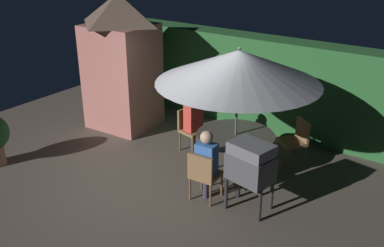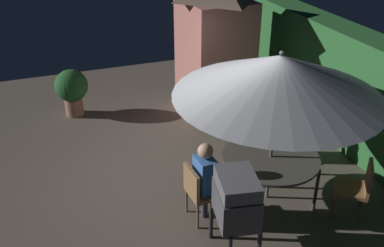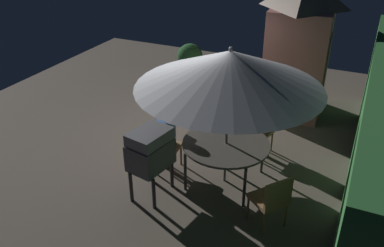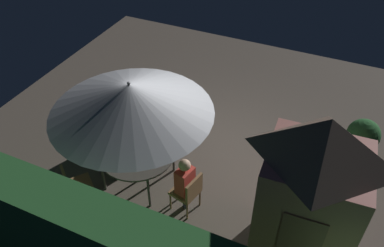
{
  "view_description": "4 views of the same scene",
  "coord_description": "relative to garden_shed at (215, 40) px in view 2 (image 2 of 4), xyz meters",
  "views": [
    {
      "loc": [
        4.67,
        -5.39,
        4.22
      ],
      "look_at": [
        0.48,
        0.49,
        1.12
      ],
      "focal_mm": 41.44,
      "sensor_mm": 36.0,
      "label": 1
    },
    {
      "loc": [
        5.76,
        -1.81,
        4.34
      ],
      "look_at": [
        0.2,
        0.22,
        1.12
      ],
      "focal_mm": 40.75,
      "sensor_mm": 36.0,
      "label": 2
    },
    {
      "loc": [
        6.47,
        3.09,
        4.28
      ],
      "look_at": [
        0.86,
        0.52,
        0.93
      ],
      "focal_mm": 37.8,
      "sensor_mm": 36.0,
      "label": 3
    },
    {
      "loc": [
        -2.26,
        5.73,
        6.07
      ],
      "look_at": [
        0.12,
        0.49,
        1.27
      ],
      "focal_mm": 36.28,
      "sensor_mm": 36.0,
      "label": 4
    }
  ],
  "objects": [
    {
      "name": "chair_toward_hedge",
      "position": [
        4.08,
        0.56,
        -1.04
      ],
      "size": [
        0.65,
        0.65,
        0.9
      ],
      "color": "olive",
      "rests_on": "ground"
    },
    {
      "name": "chair_far_side",
      "position": [
        3.37,
        -1.63,
        -1.04
      ],
      "size": [
        0.49,
        0.5,
        0.9
      ],
      "color": "olive",
      "rests_on": "ground"
    },
    {
      "name": "hedge_backdrop",
      "position": [
        2.31,
        1.85,
        -0.5
      ],
      "size": [
        7.2,
        0.67,
        2.11
      ],
      "color": "#28602D",
      "rests_on": "ground"
    },
    {
      "name": "chair_near_shed",
      "position": [
        2.05,
        -0.18,
        -1.04
      ],
      "size": [
        0.55,
        0.55,
        0.9
      ],
      "color": "olive",
      "rests_on": "ground"
    },
    {
      "name": "person_in_blue",
      "position": [
        3.36,
        -1.55,
        -0.77
      ],
      "size": [
        0.36,
        0.26,
        1.26
      ],
      "color": "#3866B2",
      "rests_on": "ground"
    },
    {
      "name": "ground_plane",
      "position": [
        2.31,
        -1.65,
        -1.56
      ],
      "size": [
        11.0,
        11.0,
        0.0
      ],
      "primitive_type": "plane",
      "color": "brown"
    },
    {
      "name": "person_in_red",
      "position": [
        2.13,
        -0.2,
        -0.77
      ],
      "size": [
        0.31,
        0.38,
        1.26
      ],
      "color": "#CC3D33",
      "rests_on": "ground"
    },
    {
      "name": "bbq_grill",
      "position": [
        4.12,
        -1.42,
        -0.71
      ],
      "size": [
        0.78,
        0.62,
        1.2
      ],
      "color": "#47474C",
      "rests_on": "ground"
    },
    {
      "name": "garden_shed",
      "position": [
        0.0,
        0.0,
        0.0
      ],
      "size": [
        1.57,
        1.44,
        3.06
      ],
      "color": "#B26B60",
      "rests_on": "ground"
    },
    {
      "name": "potted_plant_by_shed",
      "position": [
        -0.71,
        -2.96,
        -0.95
      ],
      "size": [
        0.69,
        0.69,
        1.02
      ],
      "color": "#936651",
      "rests_on": "ground"
    },
    {
      "name": "patio_umbrella",
      "position": [
        3.28,
        -0.45,
        0.52
      ],
      "size": [
        2.96,
        2.96,
        2.43
      ],
      "color": "#4C4C51",
      "rests_on": "ground"
    },
    {
      "name": "patio_table",
      "position": [
        3.28,
        -0.45,
        -0.83
      ],
      "size": [
        1.48,
        1.48,
        0.77
      ],
      "color": "#47423D",
      "rests_on": "ground"
    }
  ]
}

